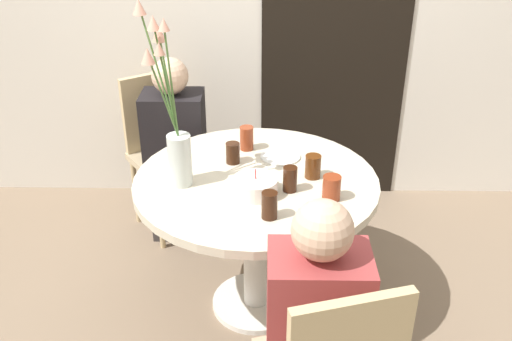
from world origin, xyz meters
TOP-DOWN VIEW (x-y plane):
  - ground_plane at (0.00, 0.00)m, footprint 16.00×16.00m
  - doorway_panel at (0.46, 1.17)m, footprint 0.90×0.01m
  - dining_table at (0.00, 0.00)m, footprint 1.11×1.11m
  - chair_far_back at (-0.57, 0.79)m, footprint 0.56×0.56m
  - birthday_cake at (0.00, -0.14)m, footprint 0.19×0.19m
  - flower_vase at (-0.35, -0.05)m, footprint 0.21×0.18m
  - side_plate at (0.11, 0.21)m, footprint 0.19×0.19m
  - drink_glass_0 at (-0.05, 0.30)m, footprint 0.07×0.07m
  - drink_glass_1 at (-0.11, 0.15)m, footprint 0.07×0.07m
  - drink_glass_2 at (0.32, -0.17)m, footprint 0.08×0.08m
  - drink_glass_3 at (0.26, 0.02)m, footprint 0.07×0.07m
  - drink_glass_4 at (0.15, -0.11)m, footprint 0.06×0.06m
  - drink_glass_5 at (0.06, -0.32)m, footprint 0.07×0.07m
  - person_boy at (-0.47, 0.66)m, footprint 0.34×0.24m

SIDE VIEW (x-z plane):
  - ground_plane at x=0.00m, z-range 0.00..0.00m
  - person_boy at x=-0.47m, z-range -0.03..1.07m
  - chair_far_back at x=-0.57m, z-range 0.07..1.01m
  - dining_table at x=0.00m, z-range 0.23..0.98m
  - side_plate at x=0.11m, z-range 0.75..0.76m
  - birthday_cake at x=0.00m, z-range 0.72..0.84m
  - drink_glass_1 at x=-0.11m, z-range 0.75..0.85m
  - drink_glass_2 at x=0.32m, z-range 0.75..0.85m
  - drink_glass_3 at x=0.26m, z-range 0.75..0.85m
  - drink_glass_4 at x=0.15m, z-range 0.75..0.86m
  - drink_glass_5 at x=0.06m, z-range 0.75..0.86m
  - drink_glass_0 at x=-0.05m, z-range 0.75..0.87m
  - doorway_panel at x=0.46m, z-range 0.00..2.05m
  - flower_vase at x=-0.35m, z-range 0.63..1.43m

